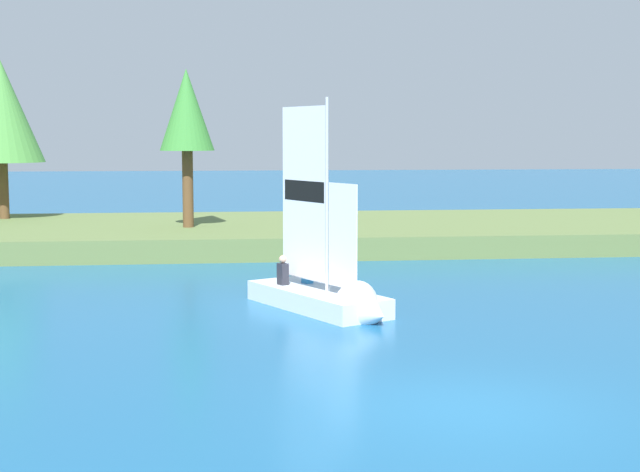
# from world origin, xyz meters

# --- Properties ---
(ground_plane) EXTENTS (200.00, 200.00, 0.00)m
(ground_plane) POSITION_xyz_m (0.00, 0.00, 0.00)
(ground_plane) COLOR #195684
(shore_bank) EXTENTS (80.00, 11.31, 0.81)m
(shore_bank) POSITION_xyz_m (0.00, 22.84, 0.41)
(shore_bank) COLOR #5B703D
(shore_bank) RESTS_ON ground
(shoreline_tree_midleft) EXTENTS (3.49, 3.49, 6.77)m
(shoreline_tree_midleft) POSITION_xyz_m (-12.88, 26.09, 5.37)
(shoreline_tree_midleft) COLOR brown
(shoreline_tree_midleft) RESTS_ON shore_bank
(shoreline_tree_centre) EXTENTS (2.07, 2.07, 6.03)m
(shoreline_tree_centre) POSITION_xyz_m (-5.01, 21.55, 5.18)
(shoreline_tree_centre) COLOR brown
(shoreline_tree_centre) RESTS_ON shore_bank
(sailboat) EXTENTS (3.56, 5.03, 5.68)m
(sailboat) POSITION_xyz_m (-1.07, 8.00, 0.43)
(sailboat) COLOR silver
(sailboat) RESTS_ON ground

